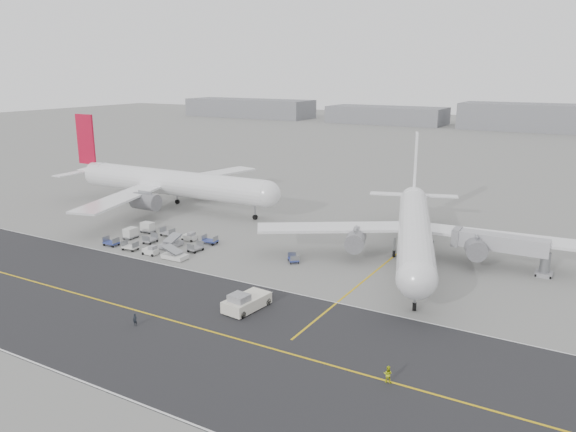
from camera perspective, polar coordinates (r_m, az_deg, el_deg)
The scene contains 11 objects.
ground at distance 95.98m, azimuth -10.91°, elevation -4.65°, with size 700.00×700.00×0.00m, color gray.
taxiway at distance 80.69m, azimuth -16.57°, elevation -8.78°, with size 220.00×59.00×0.03m.
horizon_buildings at distance 330.87m, azimuth 24.85°, elevation 7.83°, with size 520.00×28.00×28.00m, color gray, non-canonical shape.
airliner_a at distance 133.64m, azimuth -12.13°, elevation 3.37°, with size 60.02×59.32×20.69m.
airliner_b at distance 96.86m, azimuth 12.74°, elevation -1.19°, with size 51.98×52.99×18.93m.
pushback_tug at distance 76.27m, azimuth -4.30°, elevation -8.71°, with size 4.03×9.19×2.59m.
jet_bridge at distance 96.22m, azimuth 20.88°, elevation -2.74°, with size 15.59×3.11×5.90m.
gse_cluster at distance 106.21m, azimuth -12.78°, elevation -2.86°, with size 23.53×17.75×2.14m, color #9E9EA3, non-canonical shape.
stray_dolly at distance 94.35m, azimuth 0.55°, elevation -4.71°, with size 1.50×2.44×1.50m, color silver, non-canonical shape.
ground_crew_a at distance 74.22m, azimuth -15.28°, elevation -10.13°, with size 0.58×0.38×1.59m, color black.
ground_crew_b at distance 60.72m, azimuth 10.10°, elevation -15.54°, with size 0.90×0.70×1.85m, color #C1D018.
Camera 1 is at (60.13, -68.02, 31.14)m, focal length 35.00 mm.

